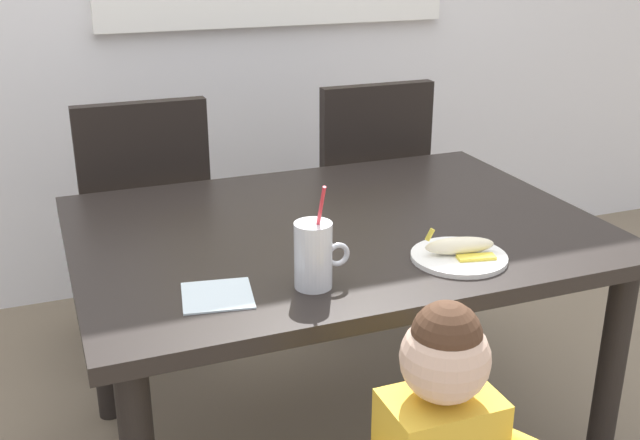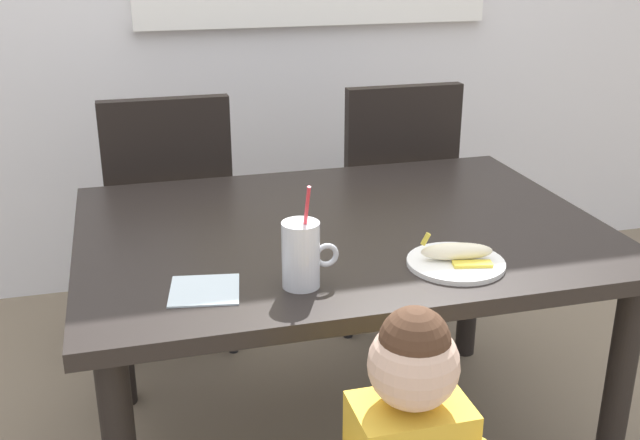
{
  "view_description": "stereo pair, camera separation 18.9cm",
  "coord_description": "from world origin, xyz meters",
  "px_view_note": "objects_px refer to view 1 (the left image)",
  "views": [
    {
      "loc": [
        -0.72,
        -1.75,
        1.46
      ],
      "look_at": [
        -0.09,
        -0.1,
        0.79
      ],
      "focal_mm": 42.64,
      "sensor_mm": 36.0,
      "label": 1
    },
    {
      "loc": [
        -0.54,
        -1.81,
        1.46
      ],
      "look_at": [
        -0.09,
        -0.1,
        0.79
      ],
      "focal_mm": 42.64,
      "sensor_mm": 36.0,
      "label": 2
    }
  ],
  "objects_px": {
    "dining_chair_right": "(362,188)",
    "peeled_banana": "(460,246)",
    "dining_table": "(336,255)",
    "milk_cup": "(314,259)",
    "paper_napkin": "(217,295)",
    "snack_plate": "(459,257)",
    "dining_chair_left": "(144,215)"
  },
  "relations": [
    {
      "from": "milk_cup",
      "to": "paper_napkin",
      "type": "relative_size",
      "value": 1.64
    },
    {
      "from": "paper_napkin",
      "to": "peeled_banana",
      "type": "bearing_deg",
      "value": -1.24
    },
    {
      "from": "dining_table",
      "to": "paper_napkin",
      "type": "xyz_separation_m",
      "value": [
        -0.4,
        -0.3,
        0.09
      ]
    },
    {
      "from": "paper_napkin",
      "to": "milk_cup",
      "type": "bearing_deg",
      "value": -7.93
    },
    {
      "from": "dining_table",
      "to": "dining_chair_right",
      "type": "height_order",
      "value": "dining_chair_right"
    },
    {
      "from": "dining_chair_right",
      "to": "milk_cup",
      "type": "xyz_separation_m",
      "value": [
        -0.6,
        -1.08,
        0.25
      ]
    },
    {
      "from": "dining_chair_right",
      "to": "milk_cup",
      "type": "height_order",
      "value": "milk_cup"
    },
    {
      "from": "dining_table",
      "to": "dining_chair_right",
      "type": "distance_m",
      "value": 0.86
    },
    {
      "from": "dining_chair_left",
      "to": "milk_cup",
      "type": "distance_m",
      "value": 1.14
    },
    {
      "from": "dining_table",
      "to": "dining_chair_left",
      "type": "relative_size",
      "value": 1.43
    },
    {
      "from": "milk_cup",
      "to": "snack_plate",
      "type": "height_order",
      "value": "milk_cup"
    },
    {
      "from": "dining_chair_left",
      "to": "peeled_banana",
      "type": "height_order",
      "value": "dining_chair_left"
    },
    {
      "from": "peeled_banana",
      "to": "paper_napkin",
      "type": "relative_size",
      "value": 1.17
    },
    {
      "from": "dining_chair_right",
      "to": "snack_plate",
      "type": "xyz_separation_m",
      "value": [
        -0.23,
        -1.07,
        0.19
      ]
    },
    {
      "from": "dining_chair_left",
      "to": "milk_cup",
      "type": "bearing_deg",
      "value": 101.28
    },
    {
      "from": "paper_napkin",
      "to": "snack_plate",
      "type": "bearing_deg",
      "value": -1.67
    },
    {
      "from": "snack_plate",
      "to": "peeled_banana",
      "type": "distance_m",
      "value": 0.03
    },
    {
      "from": "dining_table",
      "to": "milk_cup",
      "type": "xyz_separation_m",
      "value": [
        -0.19,
        -0.33,
        0.16
      ]
    },
    {
      "from": "dining_chair_left",
      "to": "milk_cup",
      "type": "xyz_separation_m",
      "value": [
        0.22,
        -1.09,
        0.25
      ]
    },
    {
      "from": "dining_chair_right",
      "to": "milk_cup",
      "type": "relative_size",
      "value": 3.89
    },
    {
      "from": "dining_chair_right",
      "to": "paper_napkin",
      "type": "distance_m",
      "value": 1.34
    },
    {
      "from": "dining_table",
      "to": "dining_chair_left",
      "type": "distance_m",
      "value": 0.86
    },
    {
      "from": "dining_chair_left",
      "to": "paper_napkin",
      "type": "bearing_deg",
      "value": 90.29
    },
    {
      "from": "dining_chair_right",
      "to": "snack_plate",
      "type": "bearing_deg",
      "value": 77.86
    },
    {
      "from": "dining_chair_left",
      "to": "peeled_banana",
      "type": "bearing_deg",
      "value": 119.16
    },
    {
      "from": "peeled_banana",
      "to": "dining_table",
      "type": "bearing_deg",
      "value": 121.18
    },
    {
      "from": "dining_table",
      "to": "snack_plate",
      "type": "distance_m",
      "value": 0.38
    },
    {
      "from": "peeled_banana",
      "to": "dining_chair_left",
      "type": "bearing_deg",
      "value": 119.16
    },
    {
      "from": "milk_cup",
      "to": "snack_plate",
      "type": "distance_m",
      "value": 0.38
    },
    {
      "from": "dining_chair_right",
      "to": "peeled_banana",
      "type": "distance_m",
      "value": 1.11
    },
    {
      "from": "dining_table",
      "to": "snack_plate",
      "type": "xyz_separation_m",
      "value": [
        0.19,
        -0.32,
        0.1
      ]
    },
    {
      "from": "peeled_banana",
      "to": "paper_napkin",
      "type": "height_order",
      "value": "peeled_banana"
    }
  ]
}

